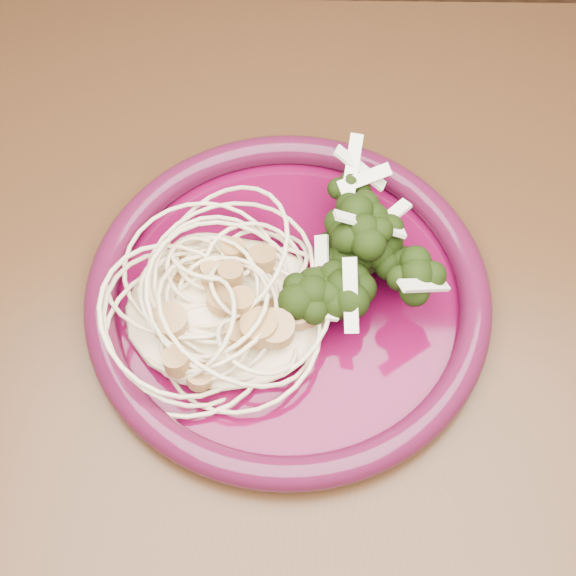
# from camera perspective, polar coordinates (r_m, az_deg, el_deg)

# --- Properties ---
(dining_table) EXTENTS (1.20, 0.80, 0.75)m
(dining_table) POSITION_cam_1_polar(r_m,az_deg,el_deg) (0.70, -8.02, -8.38)
(dining_table) COLOR #472814
(dining_table) RESTS_ON ground
(dinner_plate) EXTENTS (0.39, 0.39, 0.03)m
(dinner_plate) POSITION_cam_1_polar(r_m,az_deg,el_deg) (0.61, 0.00, -0.42)
(dinner_plate) COLOR #4D0523
(dinner_plate) RESTS_ON dining_table
(spaghetti_pile) EXTENTS (0.19, 0.18, 0.03)m
(spaghetti_pile) POSITION_cam_1_polar(r_m,az_deg,el_deg) (0.60, -4.46, -1.04)
(spaghetti_pile) COLOR beige
(spaghetti_pile) RESTS_ON dinner_plate
(scallop_cluster) EXTENTS (0.17, 0.17, 0.04)m
(scallop_cluster) POSITION_cam_1_polar(r_m,az_deg,el_deg) (0.56, -4.73, 0.99)
(scallop_cluster) COLOR tan
(scallop_cluster) RESTS_ON spaghetti_pile
(broccoli_pile) EXTENTS (0.13, 0.17, 0.05)m
(broccoli_pile) POSITION_cam_1_polar(r_m,az_deg,el_deg) (0.61, 5.35, 2.09)
(broccoli_pile) COLOR black
(broccoli_pile) RESTS_ON dinner_plate
(onion_garnish) EXTENTS (0.09, 0.11, 0.05)m
(onion_garnish) POSITION_cam_1_polar(r_m,az_deg,el_deg) (0.58, 5.60, 3.81)
(onion_garnish) COLOR #F4F0CC
(onion_garnish) RESTS_ON broccoli_pile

